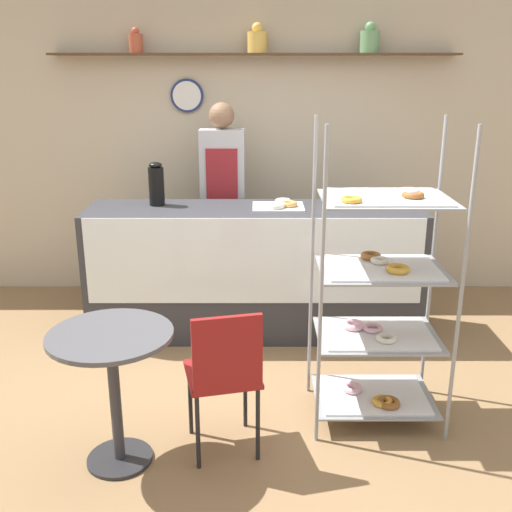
# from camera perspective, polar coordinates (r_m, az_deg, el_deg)

# --- Properties ---
(ground_plane) EXTENTS (14.00, 14.00, 0.00)m
(ground_plane) POSITION_cam_1_polar(r_m,az_deg,el_deg) (3.92, -0.02, -13.86)
(ground_plane) COLOR olive
(back_wall) EXTENTS (10.00, 0.30, 2.70)m
(back_wall) POSITION_cam_1_polar(r_m,az_deg,el_deg) (5.50, 0.07, 10.61)
(back_wall) COLOR beige
(back_wall) RESTS_ON ground_plane
(display_counter) EXTENTS (2.56, 0.64, 1.01)m
(display_counter) POSITION_cam_1_polar(r_m,az_deg,el_deg) (4.70, 0.03, -1.39)
(display_counter) COLOR #333338
(display_counter) RESTS_ON ground_plane
(pastry_rack) EXTENTS (0.76, 0.56, 1.78)m
(pastry_rack) POSITION_cam_1_polar(r_m,az_deg,el_deg) (3.54, 11.86, -4.19)
(pastry_rack) COLOR gray
(pastry_rack) RESTS_ON ground_plane
(person_worker) EXTENTS (0.37, 0.23, 1.76)m
(person_worker) POSITION_cam_1_polar(r_m,az_deg,el_deg) (5.12, -2.97, 5.63)
(person_worker) COLOR #282833
(person_worker) RESTS_ON ground_plane
(cafe_table) EXTENTS (0.64, 0.64, 0.76)m
(cafe_table) POSITION_cam_1_polar(r_m,az_deg,el_deg) (3.23, -13.32, -10.24)
(cafe_table) COLOR #262628
(cafe_table) RESTS_ON ground_plane
(cafe_chair) EXTENTS (0.46, 0.46, 0.87)m
(cafe_chair) POSITION_cam_1_polar(r_m,az_deg,el_deg) (3.20, -2.83, -10.68)
(cafe_chair) COLOR black
(cafe_chair) RESTS_ON ground_plane
(coffee_carafe) EXTENTS (0.12, 0.12, 0.34)m
(coffee_carafe) POSITION_cam_1_polar(r_m,az_deg,el_deg) (4.69, -9.28, 6.77)
(coffee_carafe) COLOR black
(coffee_carafe) RESTS_ON display_counter
(donut_tray_counter) EXTENTS (0.39, 0.31, 0.05)m
(donut_tray_counter) POSITION_cam_1_polar(r_m,az_deg,el_deg) (4.58, 2.57, 4.88)
(donut_tray_counter) COLOR white
(donut_tray_counter) RESTS_ON display_counter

